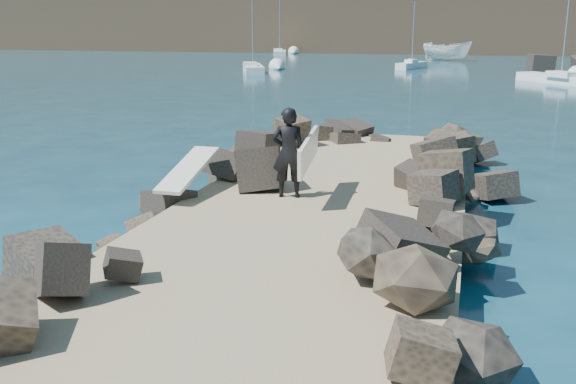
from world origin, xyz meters
name	(u,v)px	position (x,y,z in m)	size (l,w,h in m)	color
ground	(302,254)	(0.00, 0.00, 0.00)	(800.00, 800.00, 0.00)	#0F384C
jetty	(271,277)	(0.00, -2.00, 0.30)	(6.00, 26.00, 0.60)	#8C7759
riprap_left	(128,240)	(-2.90, -1.50, 0.50)	(2.60, 22.00, 1.00)	black
riprap_right	(454,273)	(2.90, -1.50, 0.50)	(2.60, 22.00, 1.00)	black
surfboard_resting	(188,174)	(-3.11, 1.63, 1.04)	(0.62, 2.48, 0.08)	white
boat_imported	(447,51)	(-0.40, 73.61, 1.21)	(2.35, 6.25, 2.41)	white
surfer_with_board	(291,152)	(-0.76, 1.94, 1.61)	(1.01, 2.48, 2.00)	black
sailboat_a	(253,68)	(-17.37, 47.71, 0.35)	(4.43, 7.72, 9.16)	white
sailboat_b	(412,65)	(-3.16, 56.81, 0.35)	(2.90, 5.59, 6.79)	white
sailboat_c	(561,79)	(9.50, 42.13, 0.35)	(6.25, 7.52, 9.62)	white
sailboat_e	(280,53)	(-25.49, 83.88, 0.35)	(3.99, 8.33, 9.71)	white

